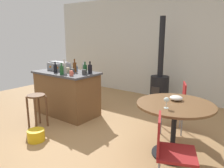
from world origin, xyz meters
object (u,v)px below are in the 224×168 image
object	(u,v)px
bottle_0	(90,69)
wood_stove	(160,84)
dining_table	(174,116)
wine_glass	(167,100)
bottle_3	(64,68)
bottle_5	(75,67)
serving_bowl	(176,98)
cup_4	(72,71)
folding_chair_far	(170,149)
kitchen_island	(67,93)
wooden_stool	(37,104)
cup_0	(71,73)
toolbox	(59,66)
bottle_4	(84,67)
cup_3	(68,70)
cup_1	(84,72)
bottle_1	(62,70)
cup_2	(76,68)
bottle_2	(85,69)
plastic_bucket	(36,135)
bottle_6	(55,68)

from	to	relation	value
bottle_0	wood_stove	bearing A→B (deg)	64.62
dining_table	bottle_0	world-z (taller)	bottle_0
dining_table	wine_glass	xyz separation A→B (m)	(-0.02, -0.26, 0.28)
bottle_0	dining_table	bearing A→B (deg)	-11.38
dining_table	bottle_3	bearing A→B (deg)	178.35
bottle_5	serving_bowl	xyz separation A→B (m)	(2.24, -0.20, -0.22)
cup_4	bottle_3	bearing A→B (deg)	-137.34
folding_chair_far	bottle_0	distance (m)	2.44
dining_table	wine_glass	distance (m)	0.38
kitchen_island	wooden_stool	world-z (taller)	kitchen_island
bottle_0	cup_0	size ratio (longest dim) A/B	2.27
toolbox	bottle_0	bearing A→B (deg)	5.96
bottle_4	wooden_stool	bearing A→B (deg)	-99.45
folding_chair_far	cup_3	world-z (taller)	cup_3
cup_1	serving_bowl	xyz separation A→B (m)	(1.85, -0.08, -0.17)
bottle_1	cup_4	size ratio (longest dim) A/B	1.95
bottle_5	serving_bowl	distance (m)	2.26
wood_stove	serving_bowl	bearing A→B (deg)	-59.80
toolbox	cup_0	xyz separation A→B (m)	(0.70, -0.30, -0.04)
wood_stove	bottle_4	world-z (taller)	wood_stove
kitchen_island	cup_1	size ratio (longest dim) A/B	11.24
folding_chair_far	cup_2	world-z (taller)	cup_2
wooden_stool	cup_4	xyz separation A→B (m)	(0.19, 0.72, 0.52)
kitchen_island	bottle_1	distance (m)	0.63
bottle_2	plastic_bucket	xyz separation A→B (m)	(0.10, -1.28, -0.91)
wooden_stool	bottle_0	size ratio (longest dim) A/B	2.54
kitchen_island	bottle_3	xyz separation A→B (m)	(0.15, -0.17, 0.57)
cup_3	cup_4	world-z (taller)	cup_3
cup_1	cup_3	bearing A→B (deg)	-176.19
bottle_6	cup_0	size ratio (longest dim) A/B	2.05
bottle_3	bottle_6	size ratio (longest dim) A/B	1.32
wooden_stool	cup_2	bearing A→B (deg)	91.47
bottle_6	cup_1	size ratio (longest dim) A/B	1.82
cup_2	cup_3	world-z (taller)	cup_2
dining_table	bottle_2	bearing A→B (deg)	169.52
wine_glass	serving_bowl	size ratio (longest dim) A/B	0.80
bottle_3	cup_2	size ratio (longest dim) A/B	2.48
bottle_2	plastic_bucket	world-z (taller)	bottle_2
cup_3	toolbox	bearing A→B (deg)	165.45
toolbox	bottle_0	xyz separation A→B (m)	(0.82, 0.09, 0.01)
cup_4	bottle_2	bearing A→B (deg)	53.54
bottle_6	plastic_bucket	distance (m)	1.45
bottle_2	wine_glass	distance (m)	2.09
cup_0	cup_4	distance (m)	0.24
toolbox	bottle_6	world-z (taller)	bottle_6
cup_0	wooden_stool	bearing A→B (deg)	-122.58
dining_table	bottle_5	size ratio (longest dim) A/B	3.92
dining_table	wood_stove	distance (m)	2.29
bottle_3	bottle_5	xyz separation A→B (m)	(-0.01, 0.28, -0.01)
wooden_stool	cup_1	distance (m)	1.05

